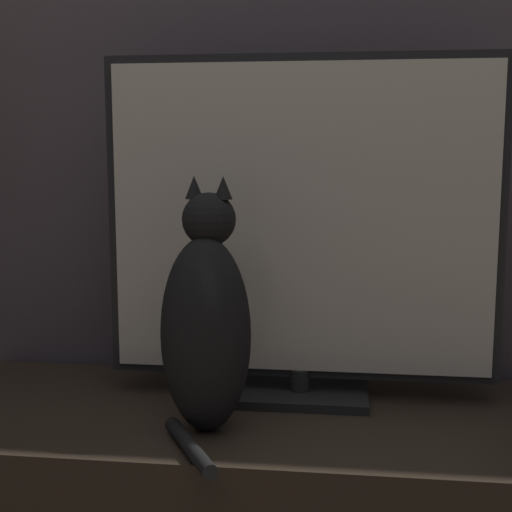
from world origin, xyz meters
TOP-DOWN VIEW (x-y plane):
  - wall_back at (0.00, 1.22)m, footprint 4.80×0.05m
  - tv_stand at (0.00, 0.90)m, footprint 1.37×0.55m
  - tv at (0.12, 1.00)m, footprint 0.86×0.18m
  - cat at (-0.06, 0.80)m, footprint 0.19×0.31m

SIDE VIEW (x-z plane):
  - tv_stand at x=0.00m, z-range 0.00..0.45m
  - cat at x=-0.06m, z-range 0.41..0.91m
  - tv at x=0.12m, z-range 0.45..1.21m
  - wall_back at x=0.00m, z-range 0.00..2.60m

